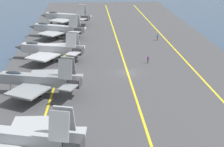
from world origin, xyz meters
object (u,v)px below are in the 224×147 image
parked_jet_sixth (65,17)px  parked_jet_fourth (49,49)px  parked_jet_third (37,80)px  parked_jet_fifth (56,29)px  crew_purple_vest (148,59)px  parked_jet_second (18,138)px  crew_blue_vest (157,37)px

parked_jet_sixth → parked_jet_fourth: bearing=178.0°
parked_jet_third → parked_jet_fourth: size_ratio=1.00×
parked_jet_third → parked_jet_sixth: bearing=-1.4°
parked_jet_fifth → crew_purple_vest: parked_jet_fifth is taller
parked_jet_third → parked_jet_fourth: parked_jet_third is taller
parked_jet_second → parked_jet_sixth: (73.44, -0.90, -0.05)m
parked_jet_second → parked_jet_fourth: (37.18, 0.37, -0.23)m
parked_jet_third → parked_jet_fourth: bearing=-0.2°
parked_jet_sixth → crew_purple_vest: (-40.04, -19.57, -1.70)m
parked_jet_fourth → crew_purple_vest: size_ratio=9.42×
parked_jet_second → parked_jet_third: size_ratio=1.02×
parked_jet_fourth → parked_jet_fifth: (19.91, 0.15, 0.01)m
parked_jet_fourth → crew_blue_vest: size_ratio=9.13×
parked_jet_second → crew_blue_vest: (51.96, -26.07, -1.72)m
parked_jet_second → crew_blue_vest: parked_jet_second is taller
parked_jet_second → crew_purple_vest: size_ratio=9.53×
parked_jet_fourth → parked_jet_second: bearing=-179.4°
parked_jet_fourth → parked_jet_sixth: bearing=-2.0°
parked_jet_fourth → parked_jet_third: bearing=179.8°
parked_jet_fourth → parked_jet_fifth: size_ratio=0.97×
parked_jet_second → parked_jet_fifth: (57.09, 0.51, -0.23)m
parked_jet_second → parked_jet_fifth: size_ratio=0.98×
parked_jet_fourth → parked_jet_sixth: size_ratio=0.95×
parked_jet_third → crew_blue_vest: bearing=-38.3°
parked_jet_second → parked_jet_third: 18.36m
parked_jet_second → parked_jet_fifth: bearing=0.5°
crew_blue_vest → crew_purple_vest: bearing=163.2°
parked_jet_fifth → parked_jet_sixth: bearing=-5.0°
parked_jet_fifth → parked_jet_third: bearing=-179.9°
parked_jet_sixth → crew_blue_vest: size_ratio=9.66×
parked_jet_fifth → parked_jet_sixth: (16.35, -1.42, 0.17)m
parked_jet_second → parked_jet_third: (18.35, 0.43, -0.05)m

